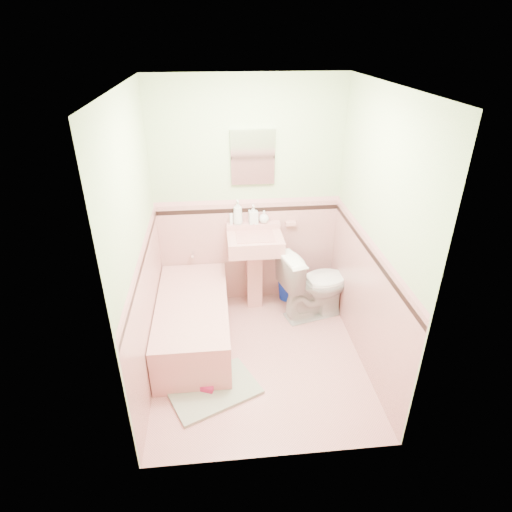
{
  "coord_description": "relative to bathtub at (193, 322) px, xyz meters",
  "views": [
    {
      "loc": [
        -0.35,
        -3.18,
        2.86
      ],
      "look_at": [
        0.0,
        0.25,
        1.0
      ],
      "focal_mm": 29.77,
      "sensor_mm": 36.0,
      "label": 1
    }
  ],
  "objects": [
    {
      "name": "accent_right",
      "position": [
        1.61,
        -0.33,
        0.89
      ],
      "size": [
        0.0,
        2.2,
        2.2
      ],
      "primitive_type": "plane",
      "rotation": [
        1.57,
        0.0,
        -1.57
      ],
      "color": "black",
      "rests_on": "ground"
    },
    {
      "name": "bath_mat",
      "position": [
        0.18,
        -0.73,
        -0.21
      ],
      "size": [
        0.9,
        0.77,
        0.03
      ],
      "primitive_type": "cube",
      "rotation": [
        0.0,
        0.0,
        0.42
      ],
      "color": "gray",
      "rests_on": "floor"
    },
    {
      "name": "soap_bottle_left",
      "position": [
        0.51,
        0.71,
        0.89
      ],
      "size": [
        0.12,
        0.12,
        0.27
      ],
      "primitive_type": "imported",
      "rotation": [
        0.0,
        0.0,
        0.13
      ],
      "color": "#B2B2B2",
      "rests_on": "sink"
    },
    {
      "name": "cap_left",
      "position": [
        -0.35,
        -0.33,
        1.0
      ],
      "size": [
        0.0,
        2.2,
        2.2
      ],
      "primitive_type": "plane",
      "rotation": [
        1.57,
        0.0,
        1.57
      ],
      "color": "#D79394",
      "rests_on": "ground"
    },
    {
      "name": "wall_right",
      "position": [
        1.63,
        -0.33,
        1.02
      ],
      "size": [
        0.0,
        2.5,
        2.5
      ],
      "primitive_type": "plane",
      "rotation": [
        1.57,
        0.0,
        -1.57
      ],
      "color": "beige",
      "rests_on": "ground"
    },
    {
      "name": "shoe",
      "position": [
        0.12,
        -0.74,
        -0.17
      ],
      "size": [
        0.15,
        0.11,
        0.05
      ],
      "primitive_type": "cube",
      "rotation": [
        0.0,
        0.0,
        -0.38
      ],
      "color": "#BF1E59",
      "rests_on": "bath_mat"
    },
    {
      "name": "floor",
      "position": [
        0.63,
        -0.33,
        -0.23
      ],
      "size": [
        2.2,
        2.2,
        0.0
      ],
      "primitive_type": "plane",
      "color": "#D7918D",
      "rests_on": "ground"
    },
    {
      "name": "bucket",
      "position": [
        1.08,
        0.68,
        -0.11
      ],
      "size": [
        0.28,
        0.28,
        0.23
      ],
      "primitive_type": null,
      "rotation": [
        0.0,
        0.0,
        0.24
      ],
      "color": "#0C26AC",
      "rests_on": "floor"
    },
    {
      "name": "wainscot_left",
      "position": [
        -0.36,
        -0.33,
        0.38
      ],
      "size": [
        0.0,
        2.2,
        2.2
      ],
      "primitive_type": "plane",
      "rotation": [
        1.57,
        0.0,
        1.57
      ],
      "color": "#DA9692",
      "rests_on": "ground"
    },
    {
      "name": "ceiling",
      "position": [
        0.63,
        -0.33,
        2.27
      ],
      "size": [
        2.2,
        2.2,
        0.0
      ],
      "primitive_type": "plane",
      "rotation": [
        3.14,
        0.0,
        0.0
      ],
      "color": "white",
      "rests_on": "ground"
    },
    {
      "name": "soap_dish",
      "position": [
        1.1,
        0.73,
        0.72
      ],
      "size": [
        0.11,
        0.07,
        0.04
      ],
      "primitive_type": "cube",
      "color": "#D28A86",
      "rests_on": "wall_back"
    },
    {
      "name": "wainscot_front",
      "position": [
        0.63,
        -1.42,
        0.38
      ],
      "size": [
        2.0,
        0.0,
        2.0
      ],
      "primitive_type": "plane",
      "rotation": [
        -1.57,
        0.0,
        0.0
      ],
      "color": "#DA9692",
      "rests_on": "ground"
    },
    {
      "name": "soap_bottle_mid",
      "position": [
        0.68,
        0.71,
        0.86
      ],
      "size": [
        0.1,
        0.1,
        0.21
      ],
      "primitive_type": "imported",
      "rotation": [
        0.0,
        0.0,
        0.08
      ],
      "color": "#B2B2B2",
      "rests_on": "sink"
    },
    {
      "name": "medicine_cabinet",
      "position": [
        0.68,
        0.74,
        1.47
      ],
      "size": [
        0.45,
        0.04,
        0.56
      ],
      "primitive_type": "cube",
      "color": "white",
      "rests_on": "wall_back"
    },
    {
      "name": "wall_left",
      "position": [
        -0.37,
        -0.33,
        1.02
      ],
      "size": [
        0.0,
        2.5,
        2.5
      ],
      "primitive_type": "plane",
      "rotation": [
        1.57,
        0.0,
        1.57
      ],
      "color": "beige",
      "rests_on": "ground"
    },
    {
      "name": "sink_faucet",
      "position": [
        0.68,
        0.67,
        0.72
      ],
      "size": [
        0.02,
        0.02,
        0.1
      ],
      "primitive_type": "cylinder",
      "color": "silver",
      "rests_on": "sink"
    },
    {
      "name": "accent_left",
      "position": [
        -0.35,
        -0.33,
        0.89
      ],
      "size": [
        0.0,
        2.2,
        2.2
      ],
      "primitive_type": "plane",
      "rotation": [
        1.57,
        0.0,
        1.57
      ],
      "color": "black",
      "rests_on": "ground"
    },
    {
      "name": "soap_bottle_right",
      "position": [
        0.8,
        0.71,
        0.83
      ],
      "size": [
        0.14,
        0.14,
        0.14
      ],
      "primitive_type": "imported",
      "rotation": [
        0.0,
        0.0,
        -0.42
      ],
      "color": "#B2B2B2",
      "rests_on": "sink"
    },
    {
      "name": "toilet",
      "position": [
        1.32,
        0.33,
        0.17
      ],
      "size": [
        0.87,
        0.64,
        0.8
      ],
      "primitive_type": "imported",
      "rotation": [
        0.0,
        0.0,
        1.84
      ],
      "color": "white",
      "rests_on": "floor"
    },
    {
      "name": "bathtub",
      "position": [
        0.0,
        0.0,
        0.0
      ],
      "size": [
        0.7,
        1.5,
        0.45
      ],
      "primitive_type": "cube",
      "color": "#D28A86",
      "rests_on": "floor"
    },
    {
      "name": "wainscot_right",
      "position": [
        1.62,
        -0.33,
        0.38
      ],
      "size": [
        0.0,
        2.2,
        2.2
      ],
      "primitive_type": "plane",
      "rotation": [
        1.57,
        0.0,
        -1.57
      ],
      "color": "#DA9692",
      "rests_on": "ground"
    },
    {
      "name": "accent_back",
      "position": [
        0.63,
        0.75,
        0.9
      ],
      "size": [
        2.0,
        0.0,
        2.0
      ],
      "primitive_type": "plane",
      "rotation": [
        1.57,
        0.0,
        0.0
      ],
      "color": "black",
      "rests_on": "ground"
    },
    {
      "name": "wall_front",
      "position": [
        0.63,
        -1.43,
        1.02
      ],
      "size": [
        2.5,
        0.0,
        2.5
      ],
      "primitive_type": "plane",
      "rotation": [
        -1.57,
        0.0,
        0.0
      ],
      "color": "beige",
      "rests_on": "ground"
    },
    {
      "name": "accent_front",
      "position": [
        0.63,
        -1.41,
        0.9
      ],
      "size": [
        2.0,
        0.0,
        2.0
      ],
      "primitive_type": "plane",
      "rotation": [
        -1.57,
        0.0,
        0.0
      ],
      "color": "black",
      "rests_on": "ground"
    },
    {
      "name": "wainscot_back",
      "position": [
        0.63,
        0.76,
        0.38
      ],
      "size": [
        2.0,
        0.0,
        2.0
      ],
      "primitive_type": "plane",
      "rotation": [
        1.57,
        0.0,
        0.0
      ],
      "color": "#DA9692",
      "rests_on": "ground"
    },
    {
      "name": "wall_back",
      "position": [
        0.63,
        0.77,
        1.02
      ],
      "size": [
        2.5,
        0.0,
        2.5
      ],
      "primitive_type": "plane",
      "rotation": [
        1.57,
        0.0,
        0.0
      ],
      "color": "beige",
      "rests_on": "ground"
    },
    {
      "name": "cap_front",
      "position": [
        0.63,
        -1.41,
        0.99
      ],
      "size": [
        2.0,
        0.0,
        2.0
      ],
      "primitive_type": "plane",
      "rotation": [
        -1.57,
        0.0,
        0.0
      ],
      "color": "#D79394",
      "rests_on": "ground"
    },
    {
      "name": "cap_back",
      "position": [
        0.63,
        0.75,
        0.99
      ],
      "size": [
        2.0,
        0.0,
        2.0
      ],
      "primitive_type": "plane",
      "rotation": [
        1.57,
        0.0,
        0.0
      ],
      "color": "#D79394",
      "rests_on": "ground"
    },
    {
      "name": "sink",
      "position": [
        0.68,
        0.53,
        0.23
      ],
      "size": [
        0.59,
        0.48,
        0.92
      ],
      "primitive_type": null,
      "color": "#D28A86",
      "rests_on": "floor"
    },
    {
      "name": "cap_right",
      "position": [
        1.61,
        -0.33,
        1.0
      ],
      "size": [
        0.0,
        2.2,
        2.2
      ],
      "primitive_type": "plane",
      "rotation": [
        1.57,
        0.0,
        -1.57
      ],
      "color": "#D79394",
      "rests_on": "ground"
    },
    {
      "name": "tube",
      "position": [
        0.44,
        0.71,
        0.82
      ],
      "size": [
        0.04,
        0.04,
        0.12
      ],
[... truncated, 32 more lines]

